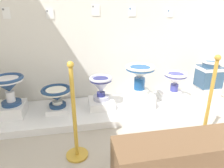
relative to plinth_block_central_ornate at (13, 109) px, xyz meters
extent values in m
cube|color=white|center=(1.47, -0.02, -0.13)|extent=(3.48, 0.83, 0.10)
cube|color=white|center=(0.00, 0.00, 0.00)|extent=(0.31, 0.37, 0.16)
cylinder|color=navy|center=(0.00, 0.00, 0.10)|extent=(0.25, 0.25, 0.05)
cylinder|color=white|center=(0.00, 0.00, 0.19)|extent=(0.11, 0.11, 0.14)
cone|color=navy|center=(0.00, 0.00, 0.36)|extent=(0.40, 0.40, 0.19)
cylinder|color=white|center=(0.00, 0.00, 0.43)|extent=(0.39, 0.39, 0.03)
torus|color=navy|center=(0.00, 0.00, 0.45)|extent=(0.40, 0.40, 0.04)
cylinder|color=white|center=(0.00, 0.00, 0.44)|extent=(0.28, 0.28, 0.01)
cube|color=white|center=(0.59, 0.01, -0.04)|extent=(0.31, 0.31, 0.07)
cylinder|color=navy|center=(0.59, 0.01, 0.01)|extent=(0.23, 0.23, 0.04)
cylinder|color=white|center=(0.59, 0.01, 0.06)|extent=(0.14, 0.14, 0.04)
cone|color=navy|center=(0.59, 0.01, 0.16)|extent=(0.40, 0.40, 0.17)
cylinder|color=white|center=(0.59, 0.01, 0.22)|extent=(0.39, 0.39, 0.03)
torus|color=navy|center=(0.59, 0.01, 0.24)|extent=(0.41, 0.41, 0.04)
cylinder|color=white|center=(0.59, 0.01, 0.24)|extent=(0.28, 0.28, 0.01)
cube|color=white|center=(1.21, 0.01, -0.02)|extent=(0.36, 0.37, 0.11)
cylinder|color=silver|center=(1.21, 0.01, 0.06)|extent=(0.23, 0.23, 0.06)
cylinder|color=navy|center=(1.21, 0.01, 0.12)|extent=(0.12, 0.12, 0.06)
cone|color=silver|center=(1.21, 0.01, 0.26)|extent=(0.31, 0.31, 0.21)
cylinder|color=navy|center=(1.21, 0.01, 0.34)|extent=(0.31, 0.31, 0.03)
torus|color=silver|center=(1.21, 0.01, 0.36)|extent=(0.33, 0.33, 0.04)
cylinder|color=navy|center=(1.21, 0.01, 0.36)|extent=(0.22, 0.22, 0.01)
cube|color=white|center=(1.76, -0.07, 0.03)|extent=(0.39, 0.37, 0.21)
cylinder|color=white|center=(1.76, -0.07, 0.16)|extent=(0.27, 0.27, 0.06)
cylinder|color=#1C5093|center=(1.76, -0.07, 0.28)|extent=(0.15, 0.15, 0.17)
cone|color=white|center=(1.76, -0.07, 0.44)|extent=(0.40, 0.40, 0.16)
cylinder|color=#1C5093|center=(1.76, -0.07, 0.50)|extent=(0.40, 0.40, 0.03)
torus|color=white|center=(1.76, -0.07, 0.52)|extent=(0.41, 0.41, 0.04)
cylinder|color=#1C5093|center=(1.76, -0.07, 0.52)|extent=(0.28, 0.28, 0.01)
cube|color=white|center=(2.37, 0.03, -0.03)|extent=(0.40, 0.38, 0.11)
cylinder|color=white|center=(2.37, 0.03, 0.05)|extent=(0.23, 0.23, 0.05)
cylinder|color=#3C4098|center=(2.37, 0.03, 0.13)|extent=(0.12, 0.12, 0.11)
cone|color=white|center=(2.37, 0.03, 0.27)|extent=(0.34, 0.34, 0.17)
cylinder|color=#3C4098|center=(2.37, 0.03, 0.34)|extent=(0.33, 0.33, 0.03)
torus|color=white|center=(2.37, 0.03, 0.36)|extent=(0.35, 0.35, 0.04)
cylinder|color=#3C4098|center=(2.37, 0.03, 0.35)|extent=(0.24, 0.24, 0.01)
cube|color=white|center=(2.89, -0.03, 0.03)|extent=(0.28, 0.32, 0.22)
cube|color=#2F4E6C|center=(2.89, -0.03, 0.30)|extent=(0.33, 0.27, 0.33)
cube|color=white|center=(2.89, -0.03, 0.43)|extent=(0.33, 0.28, 0.05)
cylinder|color=#2F4E6C|center=(2.89, -0.03, 0.50)|extent=(0.25, 0.25, 0.06)
torus|color=white|center=(2.89, -0.03, 0.53)|extent=(0.27, 0.27, 0.04)
cube|color=white|center=(0.02, 0.41, 1.23)|extent=(0.10, 0.01, 0.15)
cube|color=slate|center=(-0.02, 0.41, 1.27)|extent=(0.02, 0.01, 0.02)
cube|color=white|center=(0.58, 0.41, 1.21)|extent=(0.10, 0.01, 0.13)
cube|color=slate|center=(0.54, 0.41, 1.25)|extent=(0.02, 0.01, 0.02)
cube|color=white|center=(1.21, 0.41, 1.26)|extent=(0.12, 0.01, 0.16)
cube|color=slate|center=(1.17, 0.41, 1.31)|extent=(0.02, 0.01, 0.02)
cube|color=white|center=(1.76, 0.41, 1.24)|extent=(0.11, 0.01, 0.14)
cube|color=#386BAD|center=(1.72, 0.41, 1.28)|extent=(0.02, 0.01, 0.02)
cube|color=white|center=(2.36, 0.41, 1.22)|extent=(0.10, 0.01, 0.11)
cube|color=#386BAD|center=(2.33, 0.41, 1.25)|extent=(0.02, 0.01, 0.02)
cylinder|color=gold|center=(0.83, -0.87, -0.16)|extent=(0.23, 0.23, 0.02)
cylinder|color=gold|center=(0.83, -0.87, 0.32)|extent=(0.04, 0.04, 0.94)
sphere|color=gold|center=(0.83, -0.87, 0.82)|extent=(0.06, 0.06, 0.06)
cylinder|color=gold|center=(2.28, -0.90, -0.16)|extent=(0.22, 0.22, 0.02)
cylinder|color=gold|center=(2.28, -0.90, 0.32)|extent=(0.04, 0.04, 0.94)
sphere|color=gold|center=(2.28, -0.90, 0.82)|extent=(0.06, 0.06, 0.06)
cube|color=brown|center=(1.75, -1.33, 0.02)|extent=(1.22, 0.36, 0.40)
camera|label=1|loc=(0.87, -2.61, 1.28)|focal=31.92mm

